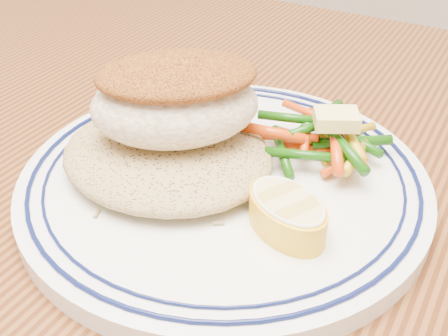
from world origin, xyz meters
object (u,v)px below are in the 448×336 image
dining_table (157,308)px  rice_pilaf (167,151)px  fish_fillet (175,98)px  vegetable_pile (324,139)px  lemon_wedge (287,213)px  plate (224,180)px

dining_table → rice_pilaf: rice_pilaf is taller
fish_fillet → vegetable_pile: 0.11m
lemon_wedge → dining_table: bearing=-172.9°
dining_table → fish_fillet: fish_fillet is taller
rice_pilaf → lemon_wedge: (0.10, -0.02, -0.00)m
vegetable_pile → dining_table: bearing=-130.7°
plate → vegetable_pile: (0.05, 0.06, 0.02)m
fish_fillet → lemon_wedge: fish_fillet is taller
plate → lemon_wedge: 0.07m
plate → vegetable_pile: vegetable_pile is taller
plate → rice_pilaf: 0.04m
plate → fish_fillet: (-0.04, -0.00, 0.06)m
vegetable_pile → lemon_wedge: size_ratio=1.41×
rice_pilaf → lemon_wedge: size_ratio=2.05×
dining_table → fish_fillet: 0.17m
dining_table → lemon_wedge: size_ratio=20.52×
lemon_wedge → vegetable_pile: bearing=96.9°
dining_table → vegetable_pile: (0.09, 0.10, 0.13)m
dining_table → vegetable_pile: vegetable_pile is taller
vegetable_pile → fish_fillet: bearing=-146.0°
fish_fillet → vegetable_pile: bearing=34.0°
plate → lemon_wedge: lemon_wedge is taller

